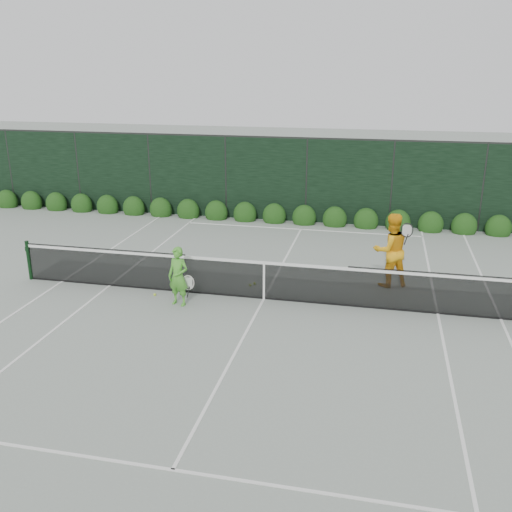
# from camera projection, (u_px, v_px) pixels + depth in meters

# --- Properties ---
(ground) EXTENTS (80.00, 80.00, 0.00)m
(ground) POSITION_uv_depth(u_px,v_px,m) (264.00, 299.00, 14.03)
(ground) COLOR gray
(ground) RESTS_ON ground
(tennis_net) EXTENTS (12.90, 0.10, 1.07)m
(tennis_net) POSITION_uv_depth(u_px,v_px,m) (263.00, 279.00, 13.86)
(tennis_net) COLOR black
(tennis_net) RESTS_ON ground
(player_woman) EXTENTS (0.64, 0.45, 1.43)m
(player_woman) POSITION_uv_depth(u_px,v_px,m) (178.00, 276.00, 13.49)
(player_woman) COLOR green
(player_woman) RESTS_ON ground
(player_man) EXTENTS (1.16, 1.05, 1.93)m
(player_man) POSITION_uv_depth(u_px,v_px,m) (391.00, 250.00, 14.60)
(player_man) COLOR #FFB015
(player_man) RESTS_ON ground
(court_lines) EXTENTS (11.03, 23.83, 0.01)m
(court_lines) POSITION_uv_depth(u_px,v_px,m) (264.00, 299.00, 14.03)
(court_lines) COLOR white
(court_lines) RESTS_ON ground
(windscreen_fence) EXTENTS (32.00, 21.07, 3.06)m
(windscreen_fence) POSITION_uv_depth(u_px,v_px,m) (236.00, 280.00, 11.04)
(windscreen_fence) COLOR black
(windscreen_fence) RESTS_ON ground
(hedge_row) EXTENTS (31.66, 0.65, 0.94)m
(hedge_row) POSITION_uv_depth(u_px,v_px,m) (304.00, 218.00, 20.57)
(hedge_row) COLOR #16330E
(hedge_row) RESTS_ON ground
(tennis_balls) EXTENTS (2.33, 1.36, 0.07)m
(tennis_balls) POSITION_uv_depth(u_px,v_px,m) (221.00, 287.00, 14.66)
(tennis_balls) COLOR #CFF636
(tennis_balls) RESTS_ON ground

